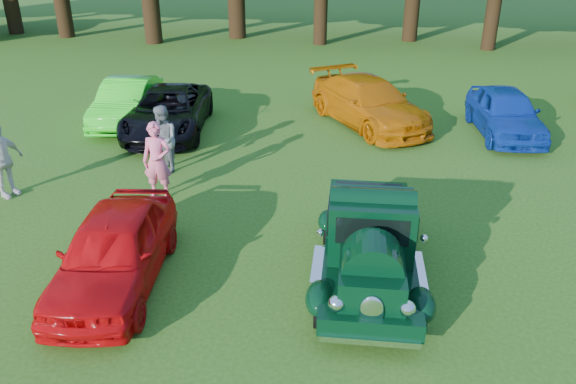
# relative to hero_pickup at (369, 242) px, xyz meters

# --- Properties ---
(ground) EXTENTS (120.00, 120.00, 0.00)m
(ground) POSITION_rel_hero_pickup_xyz_m (-1.87, -0.93, -0.73)
(ground) COLOR #2D5113
(ground) RESTS_ON ground
(hero_pickup) EXTENTS (2.00, 4.29, 1.68)m
(hero_pickup) POSITION_rel_hero_pickup_xyz_m (0.00, 0.00, 0.00)
(hero_pickup) COLOR black
(hero_pickup) RESTS_ON ground
(red_convertible) EXTENTS (1.92, 4.05, 1.34)m
(red_convertible) POSITION_rel_hero_pickup_xyz_m (-4.38, -0.68, -0.06)
(red_convertible) COLOR red
(red_convertible) RESTS_ON ground
(back_car_lime) EXTENTS (1.80, 4.23, 1.36)m
(back_car_lime) POSITION_rel_hero_pickup_xyz_m (-7.57, 8.12, -0.05)
(back_car_lime) COLOR #26D81C
(back_car_lime) RESTS_ON ground
(back_car_black) EXTENTS (2.76, 5.04, 1.34)m
(back_car_black) POSITION_rel_hero_pickup_xyz_m (-5.98, 7.34, -0.06)
(back_car_black) COLOR black
(back_car_black) RESTS_ON ground
(back_car_orange) EXTENTS (4.35, 5.34, 1.45)m
(back_car_orange) POSITION_rel_hero_pickup_xyz_m (0.11, 8.78, 0.00)
(back_car_orange) COLOR #BA5E06
(back_car_orange) RESTS_ON ground
(back_car_blue) EXTENTS (1.91, 4.21, 1.40)m
(back_car_blue) POSITION_rel_hero_pickup_xyz_m (4.16, 8.29, -0.03)
(back_car_blue) COLOR #0D2F98
(back_car_blue) RESTS_ON ground
(spectator_pink) EXTENTS (0.67, 0.45, 1.82)m
(spectator_pink) POSITION_rel_hero_pickup_xyz_m (-4.77, 2.81, 0.18)
(spectator_pink) COLOR #F16387
(spectator_pink) RESTS_ON ground
(spectator_grey) EXTENTS (1.04, 1.07, 1.74)m
(spectator_grey) POSITION_rel_hero_pickup_xyz_m (-5.11, 4.29, 0.14)
(spectator_grey) COLOR slate
(spectator_grey) RESTS_ON ground
(spectator_white) EXTENTS (0.85, 1.12, 1.78)m
(spectator_white) POSITION_rel_hero_pickup_xyz_m (-8.34, 2.46, 0.16)
(spectator_white) COLOR silver
(spectator_white) RESTS_ON ground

